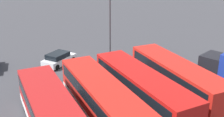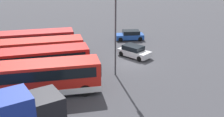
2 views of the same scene
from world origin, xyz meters
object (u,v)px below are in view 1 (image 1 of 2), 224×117
(bus_single_deck_fourth, at_px, (50,112))
(lamp_post_tall, at_px, (110,20))
(bus_single_deck_second, at_px, (141,89))
(bus_single_deck_third, at_px, (101,99))
(bus_single_deck_near_end, at_px, (176,78))
(car_hatchback_silver, at_px, (59,59))

(bus_single_deck_fourth, height_order, lamp_post_tall, lamp_post_tall)
(bus_single_deck_second, height_order, bus_single_deck_third, same)
(bus_single_deck_second, xyz_separation_m, bus_single_deck_fourth, (7.24, 0.11, -0.00))
(bus_single_deck_near_end, height_order, bus_single_deck_third, same)
(bus_single_deck_second, distance_m, lamp_post_tall, 9.13)
(bus_single_deck_third, relative_size, bus_single_deck_fourth, 1.10)
(bus_single_deck_third, xyz_separation_m, lamp_post_tall, (-4.80, -8.28, 3.68))
(bus_single_deck_third, relative_size, car_hatchback_silver, 2.64)
(bus_single_deck_second, relative_size, bus_single_deck_third, 1.00)
(bus_single_deck_near_end, height_order, lamp_post_tall, lamp_post_tall)
(bus_single_deck_fourth, xyz_separation_m, lamp_post_tall, (-8.60, -8.35, 3.68))
(bus_single_deck_fourth, bearing_deg, lamp_post_tall, -135.82)
(bus_single_deck_second, xyz_separation_m, car_hatchback_silver, (3.20, -11.87, -0.92))
(lamp_post_tall, bearing_deg, bus_single_deck_second, 80.65)
(bus_single_deck_third, height_order, lamp_post_tall, lamp_post_tall)
(bus_single_deck_third, height_order, bus_single_deck_fourth, same)
(bus_single_deck_fourth, xyz_separation_m, car_hatchback_silver, (-4.03, -11.98, -0.92))
(bus_single_deck_third, height_order, car_hatchback_silver, bus_single_deck_third)
(bus_single_deck_near_end, height_order, bus_single_deck_second, same)
(bus_single_deck_third, xyz_separation_m, car_hatchback_silver, (-0.24, -11.90, -0.92))
(car_hatchback_silver, bearing_deg, bus_single_deck_second, 105.11)
(lamp_post_tall, bearing_deg, bus_single_deck_near_end, 107.42)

